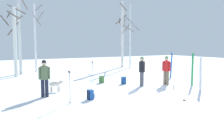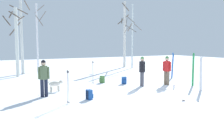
{
  "view_description": "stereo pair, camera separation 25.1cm",
  "coord_description": "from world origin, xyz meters",
  "px_view_note": "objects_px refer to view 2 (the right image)",
  "views": [
    {
      "loc": [
        -7.58,
        -9.03,
        2.46
      ],
      "look_at": [
        -0.63,
        2.74,
        1.0
      ],
      "focal_mm": 40.05,
      "sensor_mm": 36.0,
      "label": 1
    },
    {
      "loc": [
        -7.36,
        -9.16,
        2.46
      ],
      "look_at": [
        -0.63,
        2.74,
        1.0
      ],
      "focal_mm": 40.05,
      "sensor_mm": 36.0,
      "label": 2
    }
  ],
  "objects_px": {
    "water_bottle_0": "(174,87)",
    "birch_tree_4": "(132,35)",
    "person_0": "(142,69)",
    "birch_tree_2": "(37,36)",
    "birch_tree_1": "(21,24)",
    "ski_pair_planted_1": "(173,65)",
    "person_2": "(167,69)",
    "ski_pair_lying_0": "(182,101)",
    "person_1": "(44,76)",
    "ski_pair_planted_0": "(201,74)",
    "backpack_0": "(89,95)",
    "backpack_1": "(102,79)",
    "backpack_2": "(124,80)",
    "birch_tree_3": "(125,33)",
    "ski_poles_1": "(93,72)",
    "ski_pair_planted_2": "(193,70)",
    "ski_poles_0": "(68,86)",
    "birch_tree_0": "(16,40)",
    "dog": "(56,84)"
  },
  "relations": [
    {
      "from": "backpack_0",
      "to": "water_bottle_0",
      "type": "bearing_deg",
      "value": 0.65
    },
    {
      "from": "ski_poles_1",
      "to": "birch_tree_2",
      "type": "distance_m",
      "value": 8.66
    },
    {
      "from": "dog",
      "to": "water_bottle_0",
      "type": "height_order",
      "value": "dog"
    },
    {
      "from": "birch_tree_1",
      "to": "birch_tree_4",
      "type": "relative_size",
      "value": 1.27
    },
    {
      "from": "ski_pair_planted_0",
      "to": "birch_tree_2",
      "type": "height_order",
      "value": "birch_tree_2"
    },
    {
      "from": "backpack_1",
      "to": "ski_pair_lying_0",
      "type": "bearing_deg",
      "value": -83.09
    },
    {
      "from": "dog",
      "to": "birch_tree_2",
      "type": "distance_m",
      "value": 10.06
    },
    {
      "from": "ski_poles_1",
      "to": "birch_tree_4",
      "type": "relative_size",
      "value": 0.22
    },
    {
      "from": "person_1",
      "to": "ski_pair_planted_2",
      "type": "height_order",
      "value": "ski_pair_planted_2"
    },
    {
      "from": "ski_pair_planted_0",
      "to": "backpack_2",
      "type": "distance_m",
      "value": 4.5
    },
    {
      "from": "water_bottle_0",
      "to": "birch_tree_4",
      "type": "height_order",
      "value": "birch_tree_4"
    },
    {
      "from": "ski_poles_1",
      "to": "backpack_0",
      "type": "distance_m",
      "value": 4.41
    },
    {
      "from": "person_1",
      "to": "birch_tree_3",
      "type": "xyz_separation_m",
      "value": [
        11.02,
        10.47,
        2.51
      ]
    },
    {
      "from": "dog",
      "to": "ski_pair_lying_0",
      "type": "height_order",
      "value": "dog"
    },
    {
      "from": "ski_pair_planted_2",
      "to": "birch_tree_0",
      "type": "height_order",
      "value": "birch_tree_0"
    },
    {
      "from": "ski_pair_planted_1",
      "to": "water_bottle_0",
      "type": "height_order",
      "value": "ski_pair_planted_1"
    },
    {
      "from": "backpack_0",
      "to": "birch_tree_1",
      "type": "height_order",
      "value": "birch_tree_1"
    },
    {
      "from": "ski_pair_planted_0",
      "to": "birch_tree_3",
      "type": "relative_size",
      "value": 0.27
    },
    {
      "from": "ski_poles_0",
      "to": "backpack_1",
      "type": "bearing_deg",
      "value": 48.47
    },
    {
      "from": "person_1",
      "to": "ski_pair_planted_0",
      "type": "relative_size",
      "value": 0.96
    },
    {
      "from": "backpack_1",
      "to": "backpack_2",
      "type": "height_order",
      "value": "same"
    },
    {
      "from": "ski_pair_planted_1",
      "to": "backpack_0",
      "type": "distance_m",
      "value": 8.64
    },
    {
      "from": "person_0",
      "to": "birch_tree_3",
      "type": "height_order",
      "value": "birch_tree_3"
    },
    {
      "from": "ski_poles_0",
      "to": "birch_tree_1",
      "type": "height_order",
      "value": "birch_tree_1"
    },
    {
      "from": "ski_poles_0",
      "to": "birch_tree_0",
      "type": "distance_m",
      "value": 10.11
    },
    {
      "from": "ski_poles_0",
      "to": "birch_tree_4",
      "type": "xyz_separation_m",
      "value": [
        10.62,
        11.11,
        2.52
      ]
    },
    {
      "from": "person_1",
      "to": "ski_pair_planted_1",
      "type": "bearing_deg",
      "value": 10.5
    },
    {
      "from": "ski_pair_planted_2",
      "to": "birch_tree_1",
      "type": "bearing_deg",
      "value": 124.9
    },
    {
      "from": "person_1",
      "to": "birch_tree_3",
      "type": "distance_m",
      "value": 15.41
    },
    {
      "from": "person_2",
      "to": "ski_pair_lying_0",
      "type": "bearing_deg",
      "value": -122.57
    },
    {
      "from": "person_1",
      "to": "backpack_1",
      "type": "bearing_deg",
      "value": 29.01
    },
    {
      "from": "person_1",
      "to": "person_2",
      "type": "relative_size",
      "value": 1.0
    },
    {
      "from": "person_2",
      "to": "birch_tree_4",
      "type": "height_order",
      "value": "birch_tree_4"
    },
    {
      "from": "person_1",
      "to": "ski_pair_lying_0",
      "type": "distance_m",
      "value": 6.29
    },
    {
      "from": "ski_pair_planted_0",
      "to": "ski_poles_0",
      "type": "relative_size",
      "value": 1.31
    },
    {
      "from": "backpack_2",
      "to": "birch_tree_0",
      "type": "distance_m",
      "value": 8.82
    },
    {
      "from": "birch_tree_2",
      "to": "birch_tree_3",
      "type": "distance_m",
      "value": 8.82
    },
    {
      "from": "birch_tree_2",
      "to": "ski_pair_planted_2",
      "type": "bearing_deg",
      "value": -62.76
    },
    {
      "from": "ski_pair_planted_0",
      "to": "ski_poles_1",
      "type": "xyz_separation_m",
      "value": [
        -3.88,
        4.88,
        -0.16
      ]
    },
    {
      "from": "ski_pair_planted_2",
      "to": "person_1",
      "type": "bearing_deg",
      "value": 171.47
    },
    {
      "from": "backpack_0",
      "to": "birch_tree_2",
      "type": "bearing_deg",
      "value": 87.02
    },
    {
      "from": "birch_tree_1",
      "to": "ski_pair_planted_1",
      "type": "bearing_deg",
      "value": -41.65
    },
    {
      "from": "person_0",
      "to": "birch_tree_2",
      "type": "xyz_separation_m",
      "value": [
        -3.44,
        10.48,
        2.08
      ]
    },
    {
      "from": "backpack_1",
      "to": "birch_tree_0",
      "type": "distance_m",
      "value": 7.47
    },
    {
      "from": "backpack_0",
      "to": "birch_tree_3",
      "type": "distance_m",
      "value": 15.63
    },
    {
      "from": "backpack_2",
      "to": "birch_tree_4",
      "type": "xyz_separation_m",
      "value": [
        5.94,
        7.97,
        3.04
      ]
    },
    {
      "from": "backpack_0",
      "to": "backpack_2",
      "type": "bearing_deg",
      "value": 38.22
    },
    {
      "from": "person_0",
      "to": "water_bottle_0",
      "type": "xyz_separation_m",
      "value": [
        0.97,
        -1.59,
        -0.87
      ]
    },
    {
      "from": "ski_pair_planted_1",
      "to": "ski_poles_0",
      "type": "bearing_deg",
      "value": -158.13
    },
    {
      "from": "person_2",
      "to": "birch_tree_2",
      "type": "bearing_deg",
      "value": 114.71
    }
  ]
}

